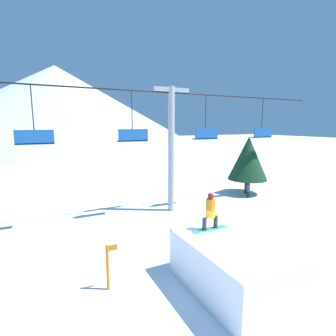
% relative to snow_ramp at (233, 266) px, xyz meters
% --- Properties ---
extents(ground_plane, '(220.00, 220.00, 0.00)m').
position_rel_snow_ramp_xyz_m(ground_plane, '(-0.20, 0.21, -0.86)').
color(ground_plane, white).
extents(mountain_ridge, '(75.41, 75.41, 21.09)m').
position_rel_snow_ramp_xyz_m(mountain_ridge, '(-0.20, 71.77, 9.68)').
color(mountain_ridge, silver).
rests_on(mountain_ridge, ground_plane).
extents(snow_ramp, '(2.84, 4.03, 1.72)m').
position_rel_snow_ramp_xyz_m(snow_ramp, '(0.00, 0.00, 0.00)').
color(snow_ramp, white).
rests_on(snow_ramp, ground_plane).
extents(snowboarder, '(1.46, 0.36, 1.43)m').
position_rel_snow_ramp_xyz_m(snowboarder, '(-0.10, 1.26, 1.58)').
color(snowboarder, '#1E9E6B').
rests_on(snowboarder, snow_ramp).
extents(chairlift, '(24.39, 0.44, 7.99)m').
position_rel_snow_ramp_xyz_m(chairlift, '(1.96, 8.43, 3.88)').
color(chairlift, '#9E9EA3').
rests_on(chairlift, ground_plane).
extents(pine_tree_near, '(3.15, 3.15, 4.72)m').
position_rel_snow_ramp_xyz_m(pine_tree_near, '(9.55, 9.52, 2.09)').
color(pine_tree_near, '#4C3823').
rests_on(pine_tree_near, ground_plane).
extents(trail_marker, '(0.41, 0.10, 1.62)m').
position_rel_snow_ramp_xyz_m(trail_marker, '(-3.86, 1.88, 0.01)').
color(trail_marker, orange).
rests_on(trail_marker, ground_plane).
extents(distant_skier, '(0.24, 0.24, 1.23)m').
position_rel_snow_ramp_xyz_m(distant_skier, '(8.78, 8.51, -0.19)').
color(distant_skier, black).
rests_on(distant_skier, ground_plane).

